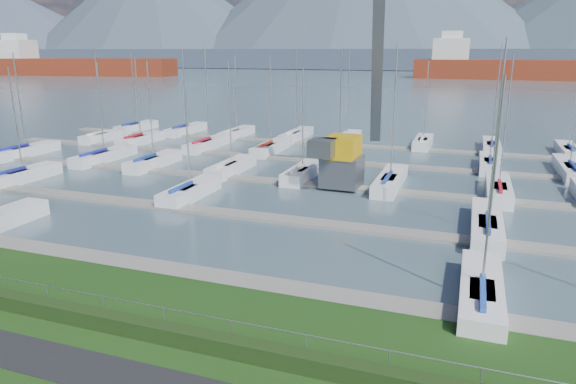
% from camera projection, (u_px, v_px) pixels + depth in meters
% --- Properties ---
extents(path, '(160.00, 2.00, 0.04)m').
position_uv_depth(path, '(143.00, 383.00, 17.83)').
color(path, black).
rests_on(path, grass).
extents(water, '(800.00, 540.00, 0.20)m').
position_uv_depth(water, '(454.00, 74.00, 256.65)').
color(water, '#495F6A').
extents(hedge, '(80.00, 0.70, 0.70)m').
position_uv_depth(hedge, '(182.00, 336.00, 20.10)').
color(hedge, '#1D3313').
rests_on(hedge, grass).
extents(fence, '(80.00, 0.04, 0.04)m').
position_uv_depth(fence, '(186.00, 312.00, 20.23)').
color(fence, '#909398').
rests_on(fence, grass).
extents(foothill, '(900.00, 80.00, 12.00)m').
position_uv_depth(foothill, '(460.00, 59.00, 318.48)').
color(foothill, '#404B5E').
rests_on(foothill, water).
extents(mountains, '(1190.00, 360.00, 115.00)m').
position_uv_depth(mountains, '(479.00, 0.00, 372.98)').
color(mountains, '#444F64').
rests_on(mountains, water).
extents(docks, '(90.00, 41.60, 0.25)m').
position_uv_depth(docks, '(343.00, 187.00, 44.21)').
color(docks, slate).
rests_on(docks, water).
extents(crane, '(5.34, 13.25, 22.35)m').
position_uv_depth(crane, '(352.00, 121.00, 43.79)').
color(crane, slate).
rests_on(crane, water).
extents(cargo_ship_west, '(93.27, 32.03, 21.50)m').
position_uv_depth(cargo_ship_west, '(70.00, 67.00, 242.54)').
color(cargo_ship_west, maroon).
rests_on(cargo_ship_west, water).
extents(cargo_ship_mid, '(94.14, 20.42, 21.50)m').
position_uv_depth(cargo_ship_mid, '(522.00, 70.00, 208.82)').
color(cargo_ship_mid, maroon).
rests_on(cargo_ship_mid, water).
extents(sailboat_fleet, '(74.54, 50.37, 13.39)m').
position_uv_depth(sailboat_fleet, '(325.00, 112.00, 48.97)').
color(sailboat_fleet, silver).
rests_on(sailboat_fleet, water).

